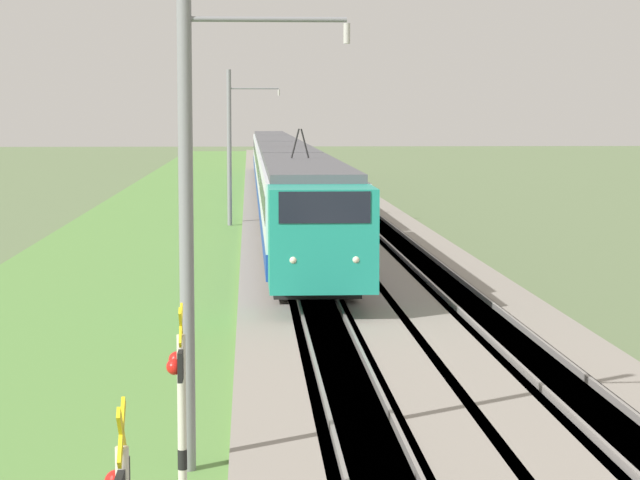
{
  "coord_description": "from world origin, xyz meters",
  "views": [
    {
      "loc": [
        -11.04,
        1.87,
        5.52
      ],
      "look_at": [
        21.74,
        0.0,
        2.19
      ],
      "focal_mm": 70.0,
      "sensor_mm": 36.0,
      "label": 1
    }
  ],
  "objects_px": {
    "crossing_signal_aux": "(181,406)",
    "catenary_mast_near": "(190,213)",
    "catenary_mast_mid": "(231,146)",
    "passenger_train": "(280,167)"
  },
  "relations": [
    {
      "from": "catenary_mast_mid",
      "to": "crossing_signal_aux",
      "type": "bearing_deg",
      "value": -179.98
    },
    {
      "from": "crossing_signal_aux",
      "to": "catenary_mast_mid",
      "type": "bearing_deg",
      "value": -89.98
    },
    {
      "from": "passenger_train",
      "to": "crossing_signal_aux",
      "type": "distance_m",
      "value": 59.63
    },
    {
      "from": "catenary_mast_mid",
      "to": "passenger_train",
      "type": "bearing_deg",
      "value": -10.92
    },
    {
      "from": "catenary_mast_near",
      "to": "catenary_mast_mid",
      "type": "height_order",
      "value": "catenary_mast_near"
    },
    {
      "from": "catenary_mast_near",
      "to": "catenary_mast_mid",
      "type": "relative_size",
      "value": 1.02
    },
    {
      "from": "crossing_signal_aux",
      "to": "catenary_mast_mid",
      "type": "xyz_separation_m",
      "value": [
        45.33,
        0.02,
        2.01
      ]
    },
    {
      "from": "crossing_signal_aux",
      "to": "catenary_mast_near",
      "type": "relative_size",
      "value": 0.41
    },
    {
      "from": "crossing_signal_aux",
      "to": "catenary_mast_near",
      "type": "bearing_deg",
      "value": -89.69
    },
    {
      "from": "catenary_mast_mid",
      "to": "catenary_mast_near",
      "type": "bearing_deg",
      "value": 180.0
    }
  ]
}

